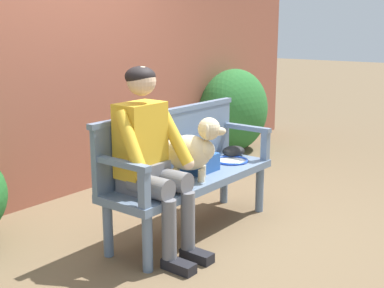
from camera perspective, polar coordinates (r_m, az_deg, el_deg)
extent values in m
plane|color=brown|center=(4.12, 0.00, -9.71)|extent=(40.00, 40.00, 0.00)
cube|color=#9E5642|center=(4.99, -15.11, 8.30)|extent=(8.00, 0.30, 2.43)
ellipsoid|color=#286B2D|center=(6.59, 4.72, 3.78)|extent=(1.10, 0.77, 1.06)
cube|color=slate|center=(3.97, 0.00, -3.94)|extent=(1.59, 0.50, 0.06)
cylinder|color=slate|center=(3.42, -5.02, -10.99)|extent=(0.07, 0.07, 0.40)
cylinder|color=slate|center=(4.50, 7.58, -5.05)|extent=(0.07, 0.07, 0.40)
cylinder|color=slate|center=(3.67, -9.39, -9.39)|extent=(0.07, 0.07, 0.40)
cylinder|color=slate|center=(4.70, 3.60, -4.19)|extent=(0.07, 0.07, 0.40)
cube|color=slate|center=(4.04, -2.45, 0.16)|extent=(1.59, 0.05, 0.46)
cube|color=slate|center=(3.99, -2.48, 3.66)|extent=(1.63, 0.06, 0.04)
cube|color=slate|center=(3.25, -5.38, -5.15)|extent=(0.06, 0.06, 0.24)
cube|color=slate|center=(3.35, -8.03, -2.15)|extent=(0.06, 0.50, 0.04)
cube|color=slate|center=(4.43, 8.21, -0.27)|extent=(0.06, 0.06, 0.24)
cube|color=slate|center=(4.50, 5.97, 1.85)|extent=(0.06, 0.50, 0.04)
cube|color=black|center=(3.49, -1.52, -13.51)|extent=(0.10, 0.24, 0.07)
cylinder|color=slate|center=(3.43, -2.58, -9.53)|extent=(0.10, 0.10, 0.41)
cylinder|color=slate|center=(3.44, -4.65, -4.77)|extent=(0.15, 0.32, 0.15)
cube|color=black|center=(3.63, 0.55, -12.40)|extent=(0.10, 0.24, 0.07)
cylinder|color=slate|center=(3.57, -0.47, -8.57)|extent=(0.10, 0.10, 0.41)
cylinder|color=slate|center=(3.58, -2.48, -4.01)|extent=(0.15, 0.32, 0.15)
cube|color=slate|center=(3.61, -5.45, -3.60)|extent=(0.32, 0.24, 0.20)
cube|color=gold|center=(3.56, -5.77, 0.47)|extent=(0.34, 0.22, 0.52)
cylinder|color=gold|center=(3.32, -6.79, -0.09)|extent=(0.14, 0.33, 0.45)
sphere|color=#DBB28E|center=(3.28, -5.46, -3.85)|extent=(0.09, 0.09, 0.09)
cylinder|color=gold|center=(3.63, -2.12, 1.10)|extent=(0.14, 0.33, 0.45)
sphere|color=#DBB28E|center=(3.61, -0.44, -2.19)|extent=(0.09, 0.09, 0.09)
sphere|color=#DBB28E|center=(3.48, -5.69, 7.04)|extent=(0.20, 0.20, 0.20)
ellipsoid|color=black|center=(3.48, -5.82, 7.54)|extent=(0.21, 0.21, 0.14)
cylinder|color=beige|center=(3.79, 1.05, -3.58)|extent=(0.05, 0.05, 0.09)
cylinder|color=beige|center=(3.91, 1.21, -3.06)|extent=(0.05, 0.05, 0.09)
cylinder|color=beige|center=(3.81, -1.98, -3.49)|extent=(0.05, 0.05, 0.09)
cylinder|color=beige|center=(3.93, -1.73, -2.98)|extent=(0.05, 0.05, 0.09)
ellipsoid|color=beige|center=(3.82, -0.37, -0.97)|extent=(0.37, 0.41, 0.27)
sphere|color=beige|center=(3.80, 1.40, -0.69)|extent=(0.16, 0.16, 0.16)
sphere|color=beige|center=(3.76, 1.93, 1.71)|extent=(0.17, 0.17, 0.17)
ellipsoid|color=beige|center=(3.76, 3.08, 1.43)|extent=(0.11, 0.12, 0.06)
ellipsoid|color=beige|center=(3.70, 1.67, 1.32)|extent=(0.06, 0.06, 0.12)
ellipsoid|color=beige|center=(3.84, 1.84, 1.76)|extent=(0.06, 0.06, 0.12)
sphere|color=beige|center=(3.83, -2.76, -0.13)|extent=(0.08, 0.08, 0.08)
torus|color=blue|center=(4.37, 4.43, -1.83)|extent=(0.35, 0.35, 0.02)
cylinder|color=silver|center=(4.37, 4.43, -1.91)|extent=(0.25, 0.25, 0.00)
cube|color=blue|center=(4.43, 2.43, -1.55)|extent=(0.05, 0.08, 0.02)
cylinder|color=black|center=(4.48, 0.78, -1.36)|extent=(0.08, 0.22, 0.03)
ellipsoid|color=black|center=(4.54, 4.67, -0.80)|extent=(0.26, 0.22, 0.09)
cube|color=#2856A3|center=(4.05, 0.90, -2.13)|extent=(0.28, 0.20, 0.14)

